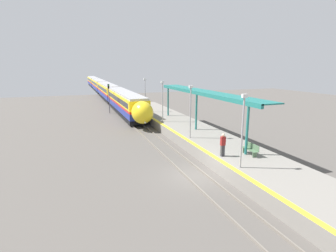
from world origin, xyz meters
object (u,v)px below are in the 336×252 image
Objects in this scene: lamppost_near at (243,126)px; lamppost_farthest at (145,92)px; lamppost_far at (163,98)px; person_waiting at (223,144)px; train at (103,88)px; railway_signal at (109,96)px; lamppost_mid at (191,108)px; platform_bench at (251,149)px.

lamppost_near and lamppost_farthest have the same top height.
lamppost_far is 8.03m from lamppost_farthest.
person_waiting is at bearing -89.60° from lamppost_far.
person_waiting is 0.36× the size of lamppost_near.
lamppost_far is (2.39, -41.94, 1.75)m from train.
railway_signal is 0.98× the size of lamppost_far.
lamppost_far is (0.00, 8.03, 0.00)m from lamppost_mid.
platform_bench is at bearing -84.05° from lamppost_farthest.
train is 17.34× the size of lamppost_near.
lamppost_mid is (0.00, 8.03, 0.00)m from lamppost_near.
lamppost_mid reaches higher than railway_signal.
lamppost_mid is at bearing 90.98° from person_waiting.
lamppost_farthest is at bearing -53.34° from railway_signal.
lamppost_far is (0.00, 16.06, 0.00)m from lamppost_near.
train is at bearing 93.26° from lamppost_far.
person_waiting is at bearing -89.02° from lamppost_mid.
lamppost_near is 1.00× the size of lamppost_far.
lamppost_far is (4.55, -14.15, 0.96)m from railway_signal.
lamppost_farthest is (2.39, -33.91, 1.75)m from train.
train is 48.56× the size of person_waiting.
platform_bench is 0.32× the size of lamppost_far.
person_waiting is (2.49, -55.61, -0.19)m from train.
train is 53.75× the size of platform_bench.
lamppost_near reaches higher than person_waiting.
lamppost_near is at bearing -92.30° from person_waiting.
lamppost_farthest reaches higher than train.
lamppost_far reaches higher than person_waiting.
person_waiting is 0.36× the size of lamppost_far.
platform_bench is 14.51m from lamppost_far.
train is 55.67m from person_waiting.
person_waiting is 3.08m from lamppost_near.
lamppost_mid is (-0.10, 5.64, 1.93)m from person_waiting.
railway_signal reaches higher than person_waiting.
lamppost_mid is (4.55, -22.18, 0.96)m from railway_signal.
railway_signal is 0.98× the size of lamppost_mid.
train is at bearing 92.36° from lamppost_near.
lamppost_farthest is at bearing 90.00° from lamppost_near.
train is 27.89m from railway_signal.
lamppost_farthest is (0.00, 16.06, 0.00)m from lamppost_mid.
platform_bench is at bearing -76.36° from railway_signal.
lamppost_farthest is (-0.10, 21.70, 1.93)m from person_waiting.
person_waiting reaches higher than platform_bench.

